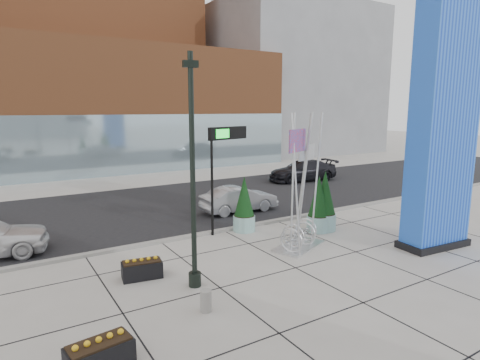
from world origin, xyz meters
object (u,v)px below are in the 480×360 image
blue_pylon (443,130)px  overhead_street_sign (228,143)px  public_art_sculpture (300,213)px  concrete_bollard (206,301)px  car_silver_mid (239,199)px  lamp_post (193,196)px

blue_pylon → overhead_street_sign: bearing=140.6°
overhead_street_sign → public_art_sculpture: bearing=-81.2°
blue_pylon → concrete_bollard: 11.06m
blue_pylon → overhead_street_sign: 8.52m
concrete_bollard → car_silver_mid: car_silver_mid is taller
concrete_bollard → overhead_street_sign: (4.12, 5.86, 3.72)m
lamp_post → overhead_street_sign: lamp_post is taller
blue_pylon → concrete_bollard: blue_pylon is taller
public_art_sculpture → overhead_street_sign: 4.36m
blue_pylon → public_art_sculpture: (-4.61, 2.79, -3.26)m
blue_pylon → public_art_sculpture: 6.30m
blue_pylon → public_art_sculpture: blue_pylon is taller
blue_pylon → car_silver_mid: 10.33m
blue_pylon → overhead_street_sign: size_ratio=2.06×
car_silver_mid → overhead_street_sign: bearing=141.8°
public_art_sculpture → car_silver_mid: (0.86, 5.98, -0.72)m
blue_pylon → public_art_sculpture: bearing=154.1°
overhead_street_sign → blue_pylon: bearing=-60.1°
lamp_post → overhead_street_sign: bearing=49.1°
car_silver_mid → blue_pylon: bearing=-155.7°
blue_pylon → overhead_street_sign: (-6.04, 5.97, -0.65)m
overhead_street_sign → concrete_bollard: bearing=-140.5°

